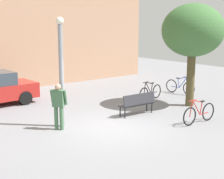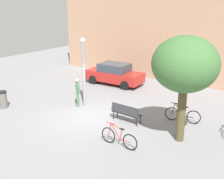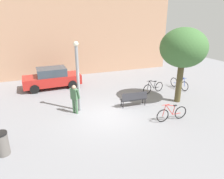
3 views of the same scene
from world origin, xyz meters
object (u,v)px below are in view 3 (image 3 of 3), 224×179
(bicycle_red, at_px, (172,114))
(person_by_lamppost, at_px, (75,97))
(bicycle_blue, at_px, (179,84))
(lamppost, at_px, (78,74))
(trash_bin, at_px, (2,144))
(park_bench, at_px, (134,98))
(parked_car_red, at_px, (52,78))
(plaza_tree, at_px, (183,48))
(bicycle_black, at_px, (153,88))

(bicycle_red, bearing_deg, person_by_lamppost, 150.07)
(person_by_lamppost, height_order, bicycle_blue, person_by_lamppost)
(lamppost, distance_m, trash_bin, 4.96)
(person_by_lamppost, xyz_separation_m, bicycle_blue, (8.17, 1.34, -0.58))
(park_bench, relative_size, bicycle_blue, 0.90)
(trash_bin, bearing_deg, parked_car_red, 71.26)
(person_by_lamppost, height_order, plaza_tree, plaza_tree)
(park_bench, relative_size, plaza_tree, 0.35)
(bicycle_black, relative_size, bicycle_blue, 0.99)
(person_by_lamppost, distance_m, trash_bin, 4.29)
(parked_car_red, bearing_deg, park_bench, -51.16)
(plaza_tree, height_order, bicycle_red, plaza_tree)
(bicycle_black, height_order, parked_car_red, parked_car_red)
(parked_car_red, height_order, trash_bin, parked_car_red)
(lamppost, xyz_separation_m, parked_car_red, (-1.08, 4.72, -1.42))
(lamppost, height_order, person_by_lamppost, lamppost)
(person_by_lamppost, relative_size, trash_bin, 1.69)
(trash_bin, bearing_deg, park_bench, 18.45)
(parked_car_red, bearing_deg, bicycle_blue, -22.13)
(parked_car_red, distance_m, trash_bin, 8.04)
(park_bench, bearing_deg, bicycle_blue, 19.80)
(person_by_lamppost, relative_size, bicycle_black, 0.93)
(park_bench, distance_m, bicycle_blue, 4.96)
(person_by_lamppost, distance_m, bicycle_black, 6.02)
(plaza_tree, relative_size, parked_car_red, 1.08)
(parked_car_red, bearing_deg, lamppost, -77.08)
(bicycle_blue, xyz_separation_m, trash_bin, (-11.53, -3.97, 0.11))
(park_bench, distance_m, bicycle_red, 2.52)
(park_bench, xyz_separation_m, parked_car_red, (-4.28, 5.32, 0.23))
(lamppost, bearing_deg, parked_car_red, 102.92)
(bicycle_red, height_order, parked_car_red, parked_car_red)
(lamppost, height_order, parked_car_red, lamppost)
(lamppost, bearing_deg, bicycle_blue, 7.83)
(lamppost, xyz_separation_m, trash_bin, (-3.66, -2.89, -1.70))
(person_by_lamppost, height_order, parked_car_red, person_by_lamppost)
(bicycle_blue, height_order, bicycle_red, same)
(parked_car_red, bearing_deg, bicycle_black, -29.13)
(bicycle_blue, bearing_deg, bicycle_black, -178.50)
(park_bench, distance_m, parked_car_red, 6.83)
(park_bench, bearing_deg, plaza_tree, -5.93)
(plaza_tree, xyz_separation_m, bicycle_black, (-0.62, 1.93, -3.01))
(park_bench, distance_m, bicycle_black, 2.86)
(bicycle_red, distance_m, trash_bin, 7.92)
(park_bench, height_order, trash_bin, trash_bin)
(plaza_tree, xyz_separation_m, bicycle_red, (-1.92, -1.98, -3.01))
(bicycle_black, relative_size, parked_car_red, 0.42)
(person_by_lamppost, distance_m, plaza_tree, 6.95)
(bicycle_black, relative_size, trash_bin, 1.81)
(bicycle_blue, distance_m, trash_bin, 12.19)
(park_bench, bearing_deg, person_by_lamppost, 174.43)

